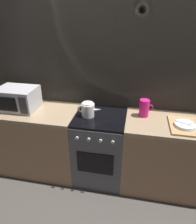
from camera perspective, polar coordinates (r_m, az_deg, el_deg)
name	(u,v)px	position (r m, az deg, el deg)	size (l,w,h in m)	color
ground_plane	(100,174)	(2.85, 0.53, -17.31)	(8.00, 8.00, 0.00)	#47423D
back_wall	(105,82)	(2.48, 2.06, 8.48)	(3.60, 0.05, 2.40)	#A39989
counter_left	(34,139)	(2.82, -17.84, -7.46)	(1.20, 0.60, 0.90)	#997251
stove_unit	(100,147)	(2.55, 0.57, -10.12)	(0.60, 0.63, 0.90)	#4C4C51
counter_right	(174,156)	(2.58, 21.09, -11.79)	(1.20, 0.60, 0.90)	#997251
microwave	(18,99)	(2.61, -21.99, 3.58)	(0.46, 0.35, 0.27)	#B2B2B7
kettle	(88,110)	(2.27, -2.86, 0.70)	(0.28, 0.15, 0.17)	white
pitcher	(144,108)	(2.32, 13.13, 1.10)	(0.16, 0.11, 0.20)	#E5197A
dish_pile	(184,125)	(2.27, 23.56, -3.56)	(0.30, 0.40, 0.06)	tan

